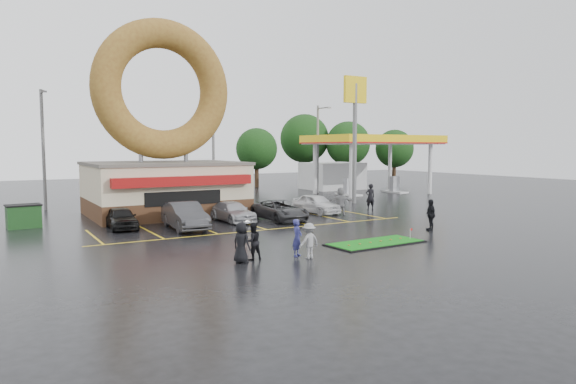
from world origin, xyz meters
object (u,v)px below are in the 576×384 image
shell_sign (355,115)px  car_dgrey (185,216)px  person_cameraman (431,215)px  putting_green (376,243)px  donut_shop (164,151)px  car_grey (280,210)px  car_silver (233,212)px  streetlight_mid (214,147)px  car_black (121,218)px  streetlight_right (318,147)px  person_blue (297,238)px  car_white (316,204)px  streetlight_left (43,146)px  dumpster (24,217)px  gas_station (355,157)px

shell_sign → car_dgrey: bearing=-160.3°
person_cameraman → putting_green: size_ratio=0.35×
donut_shop → car_grey: bearing=-50.3°
donut_shop → car_silver: (2.70, -5.51, -3.85)m
streetlight_mid → car_black: streetlight_mid is taller
car_grey → donut_shop: bearing=128.9°
car_silver → car_grey: car_grey is taller
donut_shop → car_silver: donut_shop is taller
streetlight_right → person_blue: 31.65m
car_dgrey → car_silver: bearing=25.5°
shell_sign → car_silver: bearing=-161.1°
car_dgrey → person_cameraman: bearing=-29.4°
car_white → streetlight_left: bearing=137.7°
person_blue → dumpster: size_ratio=0.90×
dumpster → car_silver: bearing=-22.7°
streetlight_mid → car_grey: size_ratio=1.91×
car_grey → dumpster: bearing=160.2°
car_white → car_silver: bearing=178.2°
car_black → person_cameraman: size_ratio=2.08×
person_cameraman → gas_station: bearing=174.3°
gas_station → putting_green: bearing=-125.9°
streetlight_left → dumpster: (-1.98, -8.61, -4.13)m
shell_sign → car_white: (-6.53, -4.00, -6.68)m
car_dgrey → putting_green: car_dgrey is taller
car_grey → car_white: size_ratio=1.16×
streetlight_right → car_dgrey: bearing=-141.3°
car_grey → dumpster: (-14.51, 5.00, -0.01)m
donut_shop → car_dgrey: (-1.00, -7.05, -3.68)m
gas_station → car_silver: 24.56m
shell_sign → dumpster: size_ratio=5.89×
streetlight_mid → car_silver: bearing=-107.7°
streetlight_left → dumpster: streetlight_left is taller
gas_station → car_silver: size_ratio=3.24×
gas_station → person_blue: size_ratio=8.43×
car_dgrey → putting_green: 11.19m
gas_station → car_black: 30.20m
car_grey → car_silver: bearing=156.9°
gas_station → person_blue: bearing=-132.2°
streetlight_left → car_black: (2.88, -11.92, -4.15)m
car_black → car_silver: size_ratio=0.88×
streetlight_left → streetlight_mid: same height
putting_green → streetlight_right: bearing=61.8°
streetlight_left → car_grey: streetlight_left is taller
streetlight_right → person_blue: (-18.27, -25.53, -3.97)m
gas_station → car_dgrey: (-24.00, -15.02, -2.92)m
streetlight_left → car_dgrey: size_ratio=1.89×
shell_sign → streetlight_mid: bearing=135.3°
streetlight_left → car_black: size_ratio=2.42×
gas_station → car_grey: (-17.47, -14.64, -3.04)m
streetlight_right → person_cameraman: (-8.13, -23.52, -3.89)m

